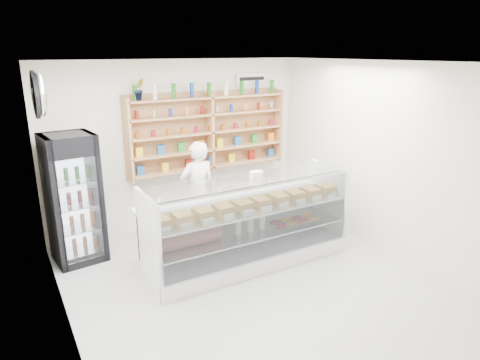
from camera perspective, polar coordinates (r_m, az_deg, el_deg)
room at (r=5.16m, az=2.48°, el=-0.34°), size 5.00×5.00×5.00m
display_counter at (r=6.13m, az=1.01°, el=-7.97°), size 2.92×0.87×1.27m
shop_worker at (r=6.76m, az=-5.64°, el=-1.51°), size 0.59×0.39×1.61m
drinks_cooler at (r=6.45m, az=-21.30°, el=-2.34°), size 0.73×0.72×1.85m
wall_shelving at (r=7.34m, az=-4.02°, el=6.39°), size 2.84×0.28×1.33m
potted_plant at (r=6.81m, az=-13.37°, el=11.68°), size 0.21×0.19×0.33m
security_mirror at (r=5.40m, az=-25.13°, el=10.26°), size 0.15×0.50×0.50m
wall_sign at (r=7.78m, az=1.54°, el=13.37°), size 0.62×0.03×0.20m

